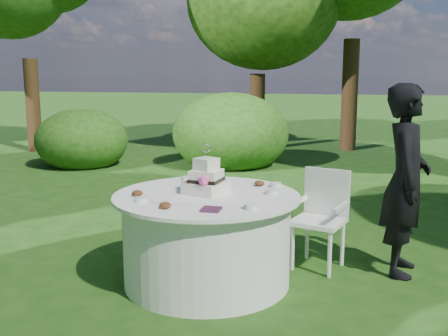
{
  "coord_description": "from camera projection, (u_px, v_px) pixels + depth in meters",
  "views": [
    {
      "loc": [
        1.13,
        -4.1,
        1.77
      ],
      "look_at": [
        0.15,
        0.0,
        1.0
      ],
      "focal_mm": 42.0,
      "sensor_mm": 36.0,
      "label": 1
    }
  ],
  "objects": [
    {
      "name": "guest",
      "position": [
        406.0,
        180.0,
        4.57
      ],
      "size": [
        0.47,
        0.66,
        1.68
      ],
      "primitive_type": "imported",
      "rotation": [
        0.0,
        0.0,
        1.46
      ],
      "color": "black",
      "rests_on": "ground"
    },
    {
      "name": "feather_plume",
      "position": [
        162.0,
        202.0,
        4.08
      ],
      "size": [
        0.48,
        0.07,
        0.01
      ],
      "primitive_type": "ellipsoid",
      "color": "white",
      "rests_on": "table"
    },
    {
      "name": "chair",
      "position": [
        322.0,
        211.0,
        4.8
      ],
      "size": [
        0.54,
        0.54,
        0.9
      ],
      "color": "white",
      "rests_on": "ground"
    },
    {
      "name": "cake",
      "position": [
        206.0,
        180.0,
        4.37
      ],
      "size": [
        0.39,
        0.39,
        0.42
      ],
      "color": "white",
      "rests_on": "table"
    },
    {
      "name": "votives",
      "position": [
        225.0,
        192.0,
        4.37
      ],
      "size": [
        1.05,
        0.98,
        0.04
      ],
      "color": "white",
      "rests_on": "table"
    },
    {
      "name": "ground",
      "position": [
        207.0,
        282.0,
        4.5
      ],
      "size": [
        80.0,
        80.0,
        0.0
      ],
      "primitive_type": "plane",
      "color": "#193D10",
      "rests_on": "ground"
    },
    {
      "name": "petal_cups",
      "position": [
        190.0,
        193.0,
        4.29
      ],
      "size": [
        1.0,
        1.03,
        0.05
      ],
      "color": "#562D16",
      "rests_on": "table"
    },
    {
      "name": "table",
      "position": [
        207.0,
        238.0,
        4.43
      ],
      "size": [
        1.56,
        1.56,
        0.77
      ],
      "color": "silver",
      "rests_on": "ground"
    },
    {
      "name": "napkins",
      "position": [
        211.0,
        209.0,
        3.85
      ],
      "size": [
        0.14,
        0.14,
        0.02
      ],
      "primitive_type": "cube",
      "color": "#491F3C",
      "rests_on": "table"
    }
  ]
}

